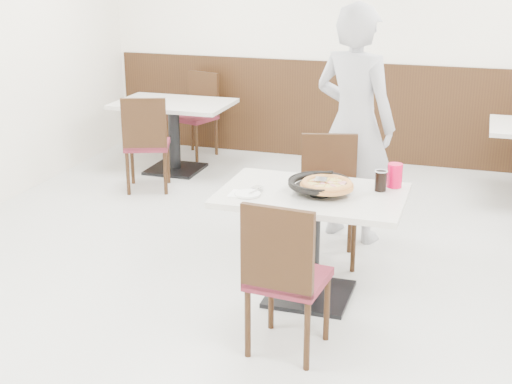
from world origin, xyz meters
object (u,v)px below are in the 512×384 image
(main_table, at_px, (311,245))
(chair_near, at_px, (289,275))
(pizza_pan, at_px, (319,187))
(bg_chair_left_near, at_px, (147,142))
(pizza, at_px, (327,186))
(bg_table_left, at_px, (174,137))
(chair_far, at_px, (329,202))
(red_cup, at_px, (395,175))
(bg_chair_left_far, at_px, (194,116))
(side_plate, at_px, (247,194))
(cola_glass, at_px, (381,181))
(diner_person, at_px, (354,124))

(main_table, xyz_separation_m, chair_near, (0.03, -0.70, 0.10))
(chair_near, relative_size, pizza_pan, 2.97)
(chair_near, bearing_deg, pizza_pan, 94.45)
(chair_near, bearing_deg, bg_chair_left_near, 135.56)
(pizza, height_order, bg_table_left, pizza)
(chair_far, bearing_deg, pizza, 85.64)
(red_cup, bearing_deg, bg_chair_left_far, 133.03)
(pizza_pan, xyz_separation_m, red_cup, (0.45, 0.28, 0.04))
(main_table, height_order, chair_near, chair_near)
(chair_near, distance_m, red_cup, 1.14)
(main_table, relative_size, red_cup, 7.50)
(red_cup, height_order, bg_chair_left_near, bg_chair_left_near)
(side_plate, bearing_deg, chair_near, -50.72)
(red_cup, bearing_deg, bg_table_left, 139.75)
(main_table, bearing_deg, pizza_pan, 1.59)
(chair_far, distance_m, cola_glass, 0.71)
(chair_near, height_order, cola_glass, chair_near)
(diner_person, distance_m, bg_chair_left_near, 2.28)
(main_table, distance_m, cola_glass, 0.63)
(bg_chair_left_near, height_order, bg_chair_left_far, same)
(chair_near, height_order, pizza, chair_near)
(chair_near, distance_m, cola_glass, 1.01)
(side_plate, relative_size, bg_chair_left_near, 0.18)
(pizza_pan, height_order, red_cup, red_cup)
(main_table, distance_m, chair_far, 0.62)
(chair_near, bearing_deg, cola_glass, 71.48)
(chair_far, xyz_separation_m, pizza_pan, (0.06, -0.61, 0.32))
(cola_glass, bearing_deg, chair_far, 134.05)
(chair_near, distance_m, pizza, 0.75)
(bg_chair_left_near, bearing_deg, chair_far, -50.24)
(main_table, relative_size, diner_person, 0.63)
(cola_glass, bearing_deg, bg_chair_left_far, 131.08)
(bg_table_left, bearing_deg, bg_chair_left_near, -89.39)
(side_plate, height_order, bg_chair_left_near, bg_chair_left_near)
(main_table, bearing_deg, bg_chair_left_far, 124.52)
(main_table, height_order, bg_table_left, same)
(red_cup, bearing_deg, diner_person, 116.02)
(pizza, relative_size, bg_table_left, 0.29)
(cola_glass, relative_size, bg_chair_left_near, 0.14)
(chair_far, xyz_separation_m, red_cup, (0.51, -0.34, 0.35))
(pizza, distance_m, cola_glass, 0.37)
(chair_far, distance_m, pizza, 0.73)
(pizza_pan, distance_m, diner_person, 1.19)
(chair_near, xyz_separation_m, bg_chair_left_near, (-2.11, 2.50, 0.00))
(main_table, xyz_separation_m, cola_glass, (0.42, 0.17, 0.44))
(diner_person, relative_size, bg_chair_left_far, 1.99)
(chair_near, distance_m, bg_chair_left_near, 3.27)
(pizza, relative_size, diner_person, 0.18)
(bg_table_left, bearing_deg, main_table, -49.73)
(pizza, xyz_separation_m, bg_table_left, (-2.19, 2.49, -0.44))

